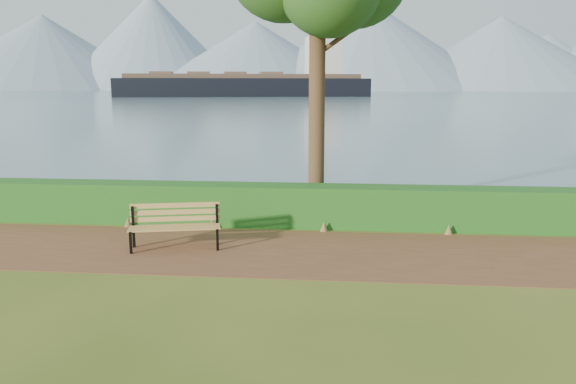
# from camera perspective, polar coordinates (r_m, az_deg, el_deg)

# --- Properties ---
(ground) EXTENTS (140.00, 140.00, 0.00)m
(ground) POSITION_cam_1_polar(r_m,az_deg,el_deg) (11.58, -4.66, -6.39)
(ground) COLOR #3D4F16
(ground) RESTS_ON ground
(path) EXTENTS (40.00, 3.40, 0.01)m
(path) POSITION_cam_1_polar(r_m,az_deg,el_deg) (11.86, -4.40, -5.95)
(path) COLOR brown
(path) RESTS_ON ground
(hedge) EXTENTS (32.00, 0.85, 1.00)m
(hedge) POSITION_cam_1_polar(r_m,az_deg,el_deg) (13.94, -2.82, -1.29)
(hedge) COLOR #144413
(hedge) RESTS_ON ground
(water) EXTENTS (700.00, 510.00, 0.00)m
(water) POSITION_cam_1_polar(r_m,az_deg,el_deg) (270.91, 5.12, 10.01)
(water) COLOR #4A6278
(water) RESTS_ON ground
(mountains) EXTENTS (585.00, 190.00, 70.00)m
(mountains) POSITION_cam_1_polar(r_m,az_deg,el_deg) (417.79, 4.05, 14.08)
(mountains) COLOR gray
(mountains) RESTS_ON ground
(bench) EXTENTS (1.96, 0.96, 0.95)m
(bench) POSITION_cam_1_polar(r_m,az_deg,el_deg) (12.13, -11.40, -3.10)
(bench) COLOR black
(bench) RESTS_ON ground
(cargo_ship) EXTENTS (77.54, 30.36, 23.34)m
(cargo_ship) POSITION_cam_1_polar(r_m,az_deg,el_deg) (175.23, -3.59, 10.78)
(cargo_ship) COLOR black
(cargo_ship) RESTS_ON ground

